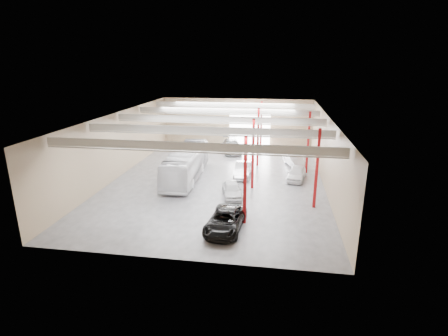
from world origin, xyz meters
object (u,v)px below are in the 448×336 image
(coach_bus, at_px, (186,163))
(car_row_b, at_px, (243,170))
(black_sedan, at_px, (225,221))
(car_row_c, at_px, (232,146))
(car_row_a, at_px, (232,189))
(car_right_near, at_px, (294,160))
(car_right_far, at_px, (297,174))

(coach_bus, xyz_separation_m, car_row_b, (6.00, 1.54, -0.90))
(black_sedan, distance_m, car_row_c, 23.54)
(coach_bus, distance_m, car_row_a, 7.27)
(car_row_a, height_order, car_row_b, car_row_b)
(car_right_near, relative_size, car_right_far, 1.04)
(car_row_c, bearing_deg, car_row_a, -96.06)
(coach_bus, relative_size, black_sedan, 2.23)
(car_right_near, bearing_deg, car_row_b, -157.89)
(coach_bus, height_order, car_right_near, coach_bus)
(car_row_a, distance_m, car_row_b, 6.12)
(car_right_far, bearing_deg, car_right_near, 100.81)
(car_row_b, height_order, car_right_far, car_row_b)
(coach_bus, height_order, car_row_a, coach_bus)
(car_row_c, bearing_deg, coach_bus, -119.27)
(car_row_b, distance_m, car_right_near, 7.59)
(car_row_b, bearing_deg, car_row_c, 104.14)
(car_row_a, relative_size, car_row_b, 0.88)
(car_right_near, bearing_deg, black_sedan, -126.34)
(black_sedan, distance_m, car_right_far, 13.89)
(coach_bus, distance_m, car_right_near, 13.46)
(car_row_a, bearing_deg, car_right_near, 47.01)
(car_row_c, bearing_deg, car_right_near, -47.20)
(car_row_c, distance_m, car_right_far, 13.69)
(coach_bus, bearing_deg, car_row_a, -41.36)
(car_right_near, xyz_separation_m, car_right_far, (0.03, -5.20, -0.01))
(car_right_near, height_order, car_right_far, car_right_near)
(car_row_a, distance_m, car_right_far, 8.53)
(coach_bus, xyz_separation_m, car_right_far, (11.80, 1.27, -0.97))
(car_row_a, relative_size, car_right_far, 0.99)
(car_right_far, bearing_deg, car_row_a, -126.38)
(coach_bus, xyz_separation_m, black_sedan, (6.00, -11.36, -0.93))
(coach_bus, bearing_deg, car_right_far, 4.05)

